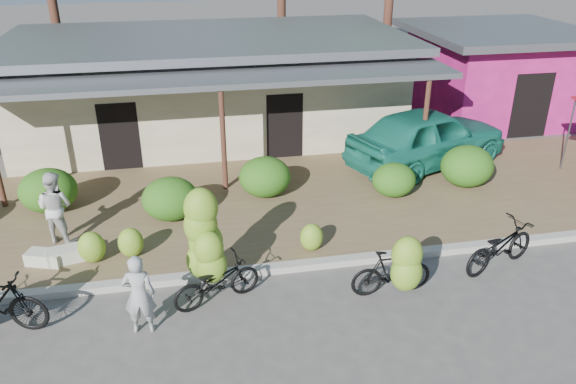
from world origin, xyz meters
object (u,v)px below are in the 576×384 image
Objects in this scene: bike_far_right at (500,246)px; sack_near at (68,254)px; bike_center at (209,256)px; bike_right at (397,269)px; sack_far at (45,258)px; teal_van at (428,137)px; vendor at (139,294)px; bystander at (55,207)px.

bike_far_right is 2.43× the size of sack_near.
bike_center reaches higher than bike_right.
sack_far is (-9.34, 1.81, -0.25)m from bike_far_right.
teal_van is (3.27, 6.04, 0.29)m from bike_right.
vendor is 10.02m from teal_van.
teal_van is at bearing -28.74° from bike_right.
sack_far is at bearing 57.84° from bike_far_right.
teal_van reaches higher than bike_right.
sack_near is at bearing 89.12° from teal_van.
bike_far_right is 2.75× the size of sack_far.
bystander reaches higher than sack_near.
vendor is (2.08, -2.47, 0.52)m from sack_far.
teal_van is (6.72, 5.18, 0.10)m from bike_center.
bike_center is at bearing 106.59° from teal_van.
vendor is (-1.28, -0.86, -0.11)m from bike_center.
sack_far is at bearing 44.72° from bike_center.
vendor is at bearing 143.63° from bystander.
vendor is at bearing 104.27° from bike_center.
vendor is at bearing 106.00° from teal_van.
sack_near is at bearing 40.82° from bike_center.
bike_center reaches higher than sack_near.
bike_center is 1.32× the size of bystander.
bike_center reaches higher than vendor.
bike_center reaches higher than teal_van.
sack_far is at bearing 88.44° from teal_van.
sack_near is at bearing -52.51° from vendor.
teal_van reaches higher than sack_far.
bystander is (-3.20, 2.58, 0.07)m from bike_center.
bike_center is at bearing -141.60° from vendor.
vendor is (-7.26, -0.66, 0.27)m from bike_far_right.
bystander is at bearing 83.65° from teal_van.
sack_near is 10.27m from teal_van.
bike_far_right is at bearing -170.24° from vendor.
bike_far_right is at bearing -10.98° from sack_far.
bike_right is 2.16× the size of sack_far.
sack_near is 0.51× the size of bystander.
bike_right is 2.63m from bike_far_right.
sack_near is 0.46m from sack_far.
bike_far_right is 1.33× the size of vendor.
bike_center reaches higher than bystander.
teal_van is at bearing -71.88° from bike_center.
vendor reaches higher than sack_near.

